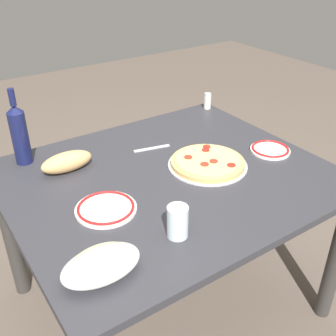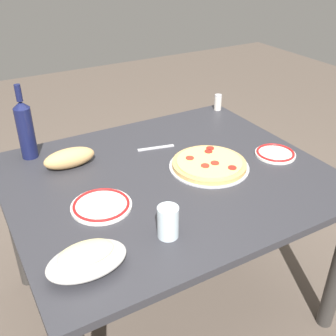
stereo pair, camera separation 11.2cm
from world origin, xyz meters
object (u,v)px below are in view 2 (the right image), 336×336
at_px(baked_pasta_dish, 87,259).
at_px(spice_shaker, 218,102).
at_px(side_plate_far, 275,153).
at_px(wine_bottle, 25,129).
at_px(dining_table, 168,196).
at_px(bread_loaf, 69,158).
at_px(pepperoni_pizza, 209,164).
at_px(water_glass, 168,222).
at_px(side_plate_near, 101,205).

distance_m(baked_pasta_dish, spice_shaker, 1.33).
xyz_separation_m(side_plate_far, spice_shaker, (-0.09, -0.56, 0.03)).
bearing_deg(spice_shaker, wine_bottle, 2.07).
height_order(dining_table, bread_loaf, bread_loaf).
bearing_deg(wine_bottle, spice_shaker, -177.93).
height_order(pepperoni_pizza, baked_pasta_dish, baked_pasta_dish).
distance_m(dining_table, pepperoni_pizza, 0.22).
xyz_separation_m(water_glass, side_plate_near, (0.13, -0.25, -0.05)).
xyz_separation_m(wine_bottle, water_glass, (-0.26, 0.76, -0.08)).
bearing_deg(dining_table, pepperoni_pizza, 169.03).
bearing_deg(side_plate_near, pepperoni_pizza, -174.78).
relative_size(dining_table, spice_shaker, 14.53).
distance_m(water_glass, spice_shaker, 1.11).
xyz_separation_m(dining_table, side_plate_far, (-0.49, 0.09, 0.12)).
xyz_separation_m(baked_pasta_dish, water_glass, (-0.28, -0.02, 0.01)).
xyz_separation_m(dining_table, pepperoni_pizza, (-0.18, 0.03, 0.12)).
relative_size(wine_bottle, side_plate_far, 1.85).
distance_m(dining_table, water_glass, 0.42).
height_order(bread_loaf, spice_shaker, spice_shaker).
xyz_separation_m(pepperoni_pizza, bread_loaf, (0.50, -0.29, 0.03)).
distance_m(baked_pasta_dish, side_plate_far, 1.00).
height_order(water_glass, bread_loaf, water_glass).
bearing_deg(side_plate_near, water_glass, 117.10).
distance_m(side_plate_far, bread_loaf, 0.89).
relative_size(side_plate_near, spice_shaker, 2.53).
distance_m(side_plate_far, spice_shaker, 0.57).
bearing_deg(side_plate_far, side_plate_near, -0.79).
distance_m(wine_bottle, side_plate_near, 0.54).
relative_size(baked_pasta_dish, water_glass, 2.16).
xyz_separation_m(side_plate_near, spice_shaker, (-0.90, -0.55, 0.03)).
bearing_deg(baked_pasta_dish, side_plate_near, -118.73).
distance_m(baked_pasta_dish, side_plate_near, 0.31).
bearing_deg(side_plate_far, water_glass, 19.57).
relative_size(baked_pasta_dish, spice_shaker, 2.76).
bearing_deg(wine_bottle, dining_table, 136.27).
bearing_deg(bread_loaf, water_glass, 102.84).
xyz_separation_m(side_plate_near, bread_loaf, (0.00, -0.34, 0.03)).
distance_m(pepperoni_pizza, baked_pasta_dish, 0.72).
xyz_separation_m(dining_table, baked_pasta_dish, (0.47, 0.35, 0.15)).
bearing_deg(dining_table, wine_bottle, -43.73).
xyz_separation_m(pepperoni_pizza, water_glass, (0.37, 0.30, 0.04)).
bearing_deg(spice_shaker, side_plate_near, 31.28).
distance_m(pepperoni_pizza, wine_bottle, 0.79).
relative_size(side_plate_near, bread_loaf, 1.02).
bearing_deg(spice_shaker, water_glass, 46.10).
distance_m(side_plate_near, side_plate_far, 0.81).
relative_size(pepperoni_pizza, bread_loaf, 1.55).
bearing_deg(water_glass, side_plate_far, -160.43).
height_order(pepperoni_pizza, wine_bottle, wine_bottle).
distance_m(wine_bottle, bread_loaf, 0.23).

